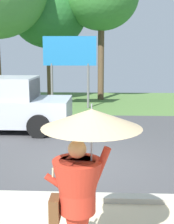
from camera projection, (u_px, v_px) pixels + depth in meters
The scene contains 4 objects.
ground_plane at pixel (86, 134), 10.64m from camera, with size 40.00×22.00×0.20m.
monk_pedestrian at pixel (82, 182), 3.69m from camera, with size 1.17×1.17×2.13m.
roadside_billboard at pixel (70, 56), 15.02m from camera, with size 2.60×0.12×3.50m.
tree_right_mid at pixel (49, 13), 18.20m from camera, with size 4.49×4.49×7.06m.
Camera 1 is at (0.51, -7.35, 2.70)m, focal length 49.53 mm.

